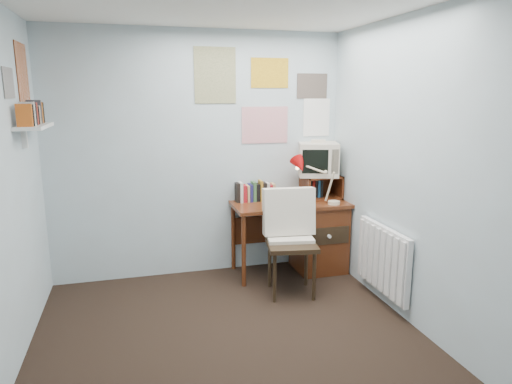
% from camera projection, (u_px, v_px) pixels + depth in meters
% --- Properties ---
extents(ground, '(3.50, 3.50, 0.00)m').
position_uv_depth(ground, '(239.00, 359.00, 3.28)').
color(ground, black).
rests_on(ground, ground).
extents(back_wall, '(3.00, 0.02, 2.50)m').
position_uv_depth(back_wall, '(199.00, 156.00, 4.67)').
color(back_wall, '#A3B3BA').
rests_on(back_wall, ground).
extents(right_wall, '(0.02, 3.50, 2.50)m').
position_uv_depth(right_wall, '(433.00, 179.00, 3.41)').
color(right_wall, '#A3B3BA').
rests_on(right_wall, ground).
extents(desk, '(1.20, 0.55, 0.76)m').
position_uv_depth(desk, '(313.00, 233.00, 4.89)').
color(desk, '#5D2B15').
rests_on(desk, ground).
extents(desk_chair, '(0.56, 0.55, 0.97)m').
position_uv_depth(desk_chair, '(292.00, 245.00, 4.28)').
color(desk_chair, black).
rests_on(desk_chair, ground).
extents(desk_lamp, '(0.37, 0.35, 0.44)m').
position_uv_depth(desk_lamp, '(335.00, 183.00, 4.64)').
color(desk_lamp, '#BA0C0D').
rests_on(desk_lamp, desk).
extents(tv_riser, '(0.40, 0.30, 0.25)m').
position_uv_depth(tv_riser, '(321.00, 187.00, 4.93)').
color(tv_riser, '#5D2B15').
rests_on(tv_riser, desk).
extents(crt_tv, '(0.50, 0.48, 0.39)m').
position_uv_depth(crt_tv, '(318.00, 158.00, 4.87)').
color(crt_tv, beige).
rests_on(crt_tv, tv_riser).
extents(book_row, '(0.60, 0.14, 0.22)m').
position_uv_depth(book_row, '(263.00, 190.00, 4.83)').
color(book_row, '#5D2B15').
rests_on(book_row, desk).
extents(radiator, '(0.09, 0.80, 0.60)m').
position_uv_depth(radiator, '(383.00, 259.00, 4.09)').
color(radiator, white).
rests_on(radiator, right_wall).
extents(wall_shelf, '(0.20, 0.62, 0.24)m').
position_uv_depth(wall_shelf, '(34.00, 126.00, 3.62)').
color(wall_shelf, white).
rests_on(wall_shelf, left_wall).
extents(posters_back, '(1.20, 0.01, 0.90)m').
position_uv_depth(posters_back, '(265.00, 96.00, 4.72)').
color(posters_back, white).
rests_on(posters_back, back_wall).
extents(posters_left, '(0.01, 0.70, 0.60)m').
position_uv_depth(posters_left, '(16.00, 77.00, 3.51)').
color(posters_left, white).
rests_on(posters_left, left_wall).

